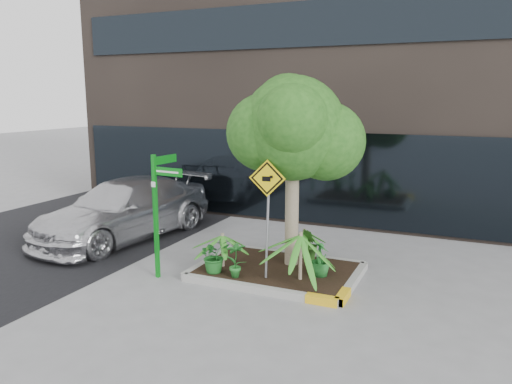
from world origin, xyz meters
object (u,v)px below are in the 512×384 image
at_px(street_sign_post, 159,202).
at_px(cattle_sign, 267,198).
at_px(parked_car, 124,210).
at_px(tree, 293,128).

distance_m(street_sign_post, cattle_sign, 2.22).
bearing_deg(parked_car, tree, 2.03).
height_order(street_sign_post, cattle_sign, street_sign_post).
xyz_separation_m(tree, cattle_sign, (-0.18, -0.93, -1.30)).
distance_m(tree, parked_car, 5.40).
bearing_deg(street_sign_post, tree, 38.19).
xyz_separation_m(tree, parked_car, (-4.86, 0.59, -2.27)).
bearing_deg(tree, cattle_sign, -100.94).
height_order(tree, street_sign_post, tree).
height_order(tree, parked_car, tree).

